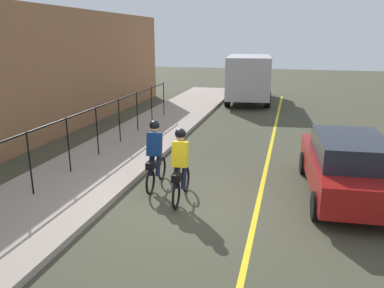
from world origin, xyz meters
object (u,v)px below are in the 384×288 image
cyclist_lead (155,155)px  box_truck_background (249,76)px  cyclist_follow (180,166)px  patrol_sedan (347,165)px

cyclist_lead → box_truck_background: 14.50m
cyclist_lead → box_truck_background: bearing=-5.9°
cyclist_follow → box_truck_background: size_ratio=0.26×
patrol_sedan → box_truck_background: (13.82, 4.01, 0.73)m
cyclist_follow → patrol_sedan: cyclist_follow is taller
cyclist_lead → patrol_sedan: 4.84m
cyclist_lead → patrol_sedan: bearing=-85.1°
patrol_sedan → cyclist_lead: bearing=93.7°
cyclist_follow → cyclist_lead: bearing=50.5°
cyclist_lead → cyclist_follow: 1.10m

